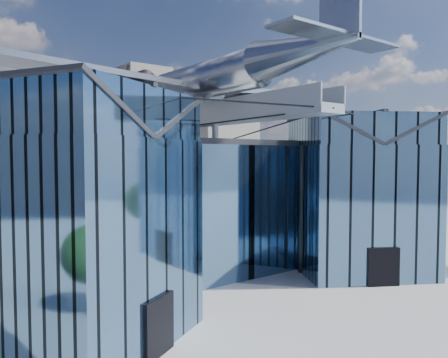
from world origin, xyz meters
TOP-DOWN VIEW (x-y plane):
  - ground_plane at (0.00, 0.00)m, footprint 120.00×120.00m
  - museum at (0.00, 5.82)m, footprint 32.88×24.50m
  - bg_towers at (1.45, 50.49)m, footprint 77.00×24.50m
  - tree_side_e at (20.72, 3.00)m, footprint 3.57×3.57m

SIDE VIEW (x-z plane):
  - ground_plane at x=0.00m, z-range 0.00..0.00m
  - tree_side_e at x=20.72m, z-range 0.83..5.51m
  - museum at x=0.00m, z-range -3.26..14.34m
  - bg_towers at x=1.45m, z-range -2.99..23.01m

